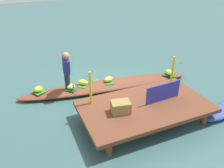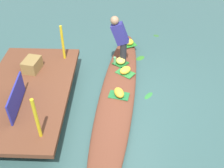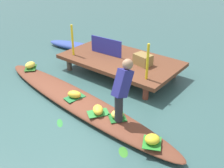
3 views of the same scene
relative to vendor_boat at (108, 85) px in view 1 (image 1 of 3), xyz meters
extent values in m
plane|color=#345856|center=(0.00, 0.00, -0.10)|extent=(40.00, 40.00, 0.00)
cube|color=brown|center=(-0.21, 1.89, 0.30)|extent=(3.20, 1.80, 0.10)
cylinder|color=brown|center=(-1.49, 1.17, 0.08)|extent=(0.14, 0.14, 0.35)
cylinder|color=brown|center=(1.07, 1.17, 0.08)|extent=(0.14, 0.14, 0.35)
cylinder|color=brown|center=(-1.49, 2.61, 0.08)|extent=(0.14, 0.14, 0.35)
cylinder|color=brown|center=(1.07, 2.61, 0.08)|extent=(0.14, 0.14, 0.35)
ellipsoid|color=brown|center=(0.00, 0.00, 0.00)|extent=(5.57, 1.33, 0.20)
cube|color=#2A862C|center=(2.10, -0.29, 0.10)|extent=(0.44, 0.47, 0.01)
ellipsoid|color=gold|center=(2.10, -0.29, 0.18)|extent=(0.35, 0.36, 0.16)
cube|color=#2E8238|center=(0.78, -0.18, 0.10)|extent=(0.46, 0.50, 0.01)
ellipsoid|color=yellow|center=(0.78, -0.18, 0.18)|extent=(0.36, 0.36, 0.16)
cube|color=#217137|center=(-0.04, -0.05, 0.10)|extent=(0.34, 0.48, 0.01)
ellipsoid|color=yellow|center=(-0.04, -0.05, 0.18)|extent=(0.37, 0.30, 0.16)
cube|color=#235C1D|center=(-2.11, 0.31, 0.10)|extent=(0.51, 0.51, 0.01)
ellipsoid|color=yellow|center=(-2.11, 0.31, 0.19)|extent=(0.27, 0.34, 0.17)
cube|color=#1D6325|center=(1.18, -0.07, 0.10)|extent=(0.45, 0.45, 0.01)
ellipsoid|color=#F5E056|center=(1.18, -0.07, 0.18)|extent=(0.28, 0.27, 0.15)
cylinder|color=#28282D|center=(1.25, -0.13, 0.37)|extent=(0.16, 0.16, 0.55)
cube|color=navy|center=(1.26, -0.03, 0.89)|extent=(0.22, 0.46, 0.59)
sphere|color=#9E7556|center=(1.28, 0.09, 1.23)|extent=(0.20, 0.20, 0.20)
cylinder|color=#58B570|center=(1.14, 0.08, 0.20)|extent=(0.06, 0.06, 0.21)
cube|color=#2A2D95|center=(-0.71, 1.89, 0.59)|extent=(1.01, 0.09, 0.47)
cylinder|color=gold|center=(-1.41, 1.29, 0.78)|extent=(0.06, 0.06, 0.86)
cylinder|color=gold|center=(0.99, 1.29, 0.78)|extent=(0.06, 0.06, 0.86)
cube|color=olive|center=(0.49, 1.93, 0.49)|extent=(0.49, 0.40, 0.28)
ellipsoid|color=#31672F|center=(2.96, -1.15, -0.10)|extent=(0.20, 0.22, 0.01)
ellipsoid|color=#2E8236|center=(0.20, -0.72, -0.10)|extent=(0.30, 0.26, 0.01)
ellipsoid|color=#2F5221|center=(-3.48, -0.73, -0.10)|extent=(0.28, 0.28, 0.01)
ellipsoid|color=#357F27|center=(1.72, -0.60, -0.10)|extent=(0.31, 0.32, 0.01)
camera|label=1|loc=(2.40, 5.84, 3.44)|focal=36.12mm
camera|label=2|loc=(-4.37, -0.06, 4.02)|focal=42.96mm
camera|label=3|loc=(3.73, -3.48, 3.17)|focal=42.26mm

